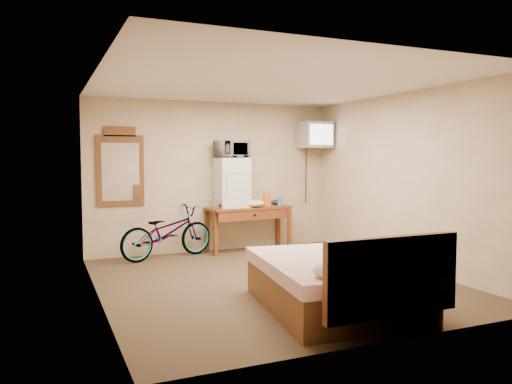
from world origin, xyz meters
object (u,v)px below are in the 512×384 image
desk (249,213)px  mini_fridge (232,183)px  blue_cup (280,201)px  microwave (232,149)px  bicycle (167,232)px  bed (337,282)px  crt_television (315,135)px  wall_mirror (120,168)px

desk → mini_fridge: size_ratio=1.80×
desk → blue_cup: bearing=0.1°
mini_fridge → microwave: size_ratio=1.59×
desk → microwave: (-0.30, 0.03, 1.07)m
mini_fridge → microwave: 0.55m
bicycle → bed: 3.48m
microwave → crt_television: bearing=-17.0°
mini_fridge → bicycle: size_ratio=0.52×
desk → bed: bearing=-97.2°
mini_fridge → wall_mirror: (-1.76, 0.24, 0.26)m
crt_television → bicycle: 3.10m
wall_mirror → desk: bearing=-7.6°
desk → bicycle: 1.43m
blue_cup → mini_fridge: bearing=177.9°
desk → crt_television: bearing=1.0°
mini_fridge → bicycle: (-1.11, -0.08, -0.75)m
crt_television → wall_mirror: size_ratio=0.50×
blue_cup → bed: bearing=-106.3°
microwave → blue_cup: 1.24m
crt_television → bicycle: (-2.68, -0.07, -1.56)m
blue_cup → microwave: bearing=177.9°
microwave → bed: 3.70m
microwave → bicycle: microwave is taller
desk → mini_fridge: mini_fridge is taller
wall_mirror → mini_fridge: bearing=-7.8°
bicycle → crt_television: bearing=-104.2°
mini_fridge → bed: bearing=-92.1°
crt_television → bed: bearing=-116.4°
desk → mini_fridge: (-0.30, 0.03, 0.52)m
mini_fridge → wall_mirror: 1.80m
desk → crt_television: size_ratio=2.40×
desk → blue_cup: size_ratio=10.51×
bed → blue_cup: bearing=73.7°
blue_cup → wall_mirror: bearing=174.0°
crt_television → bed: 4.15m
desk → blue_cup: 0.59m
bed → wall_mirror: bearing=114.1°
crt_television → mini_fridge: bearing=179.6°
mini_fridge → wall_mirror: bearing=172.2°
blue_cup → bicycle: (-1.98, -0.05, -0.41)m
wall_mirror → bed: wall_mirror is taller
blue_cup → bicycle: bearing=-178.6°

